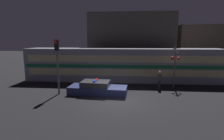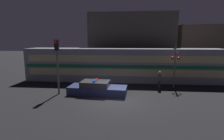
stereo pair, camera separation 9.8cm
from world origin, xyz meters
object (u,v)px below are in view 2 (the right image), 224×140
at_px(pedestrian, 159,80).
at_px(traffic_light_corner, 57,59).
at_px(crossing_signal_near, 175,64).
at_px(train, 123,65).
at_px(police_car, 97,89).

distance_m(pedestrian, traffic_light_corner, 9.49).
bearing_deg(crossing_signal_near, train, 151.53).
xyz_separation_m(police_car, pedestrian, (5.61, 2.01, 0.43)).
bearing_deg(train, pedestrian, -44.45).
relative_size(train, pedestrian, 12.45).
bearing_deg(police_car, train, 74.59).
relative_size(train, police_car, 4.29).
bearing_deg(train, traffic_light_corner, -133.06).
bearing_deg(crossing_signal_near, traffic_light_corner, -164.18).
relative_size(pedestrian, crossing_signal_near, 0.42).
bearing_deg(traffic_light_corner, police_car, 3.92).
distance_m(train, pedestrian, 5.11).
xyz_separation_m(pedestrian, traffic_light_corner, (-8.96, -2.23, 2.17)).
xyz_separation_m(pedestrian, crossing_signal_near, (1.54, 0.74, 1.49)).
relative_size(crossing_signal_near, traffic_light_corner, 0.89).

